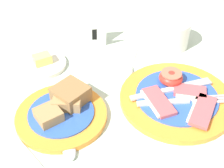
{
  "coord_description": "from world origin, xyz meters",
  "views": [
    {
      "loc": [
        -0.16,
        -0.42,
        0.45
      ],
      "look_at": [
        -0.01,
        0.07,
        0.02
      ],
      "focal_mm": 50.0,
      "sensor_mm": 36.0,
      "label": 1
    }
  ],
  "objects": [
    {
      "name": "teaspoon_by_saucer",
      "position": [
        -0.13,
        -0.08,
        0.01
      ],
      "size": [
        0.03,
        0.19,
        0.01
      ],
      "rotation": [
        0.0,
        0.0,
        1.59
      ],
      "color": "silver",
      "rests_on": "ground_plane"
    },
    {
      "name": "teaspoon_stray",
      "position": [
        0.05,
        0.13,
        0.01
      ],
      "size": [
        0.12,
        0.17,
        0.01
      ],
      "rotation": [
        0.0,
        0.0,
        4.16
      ],
      "color": "silver",
      "rests_on": "ground_plane"
    },
    {
      "name": "bread_plate",
      "position": [
        -0.12,
        0.03,
        0.01
      ],
      "size": [
        0.18,
        0.18,
        0.05
      ],
      "color": "orange",
      "rests_on": "ground_plane"
    },
    {
      "name": "number_card",
      "position": [
        0.0,
        0.26,
        0.04
      ],
      "size": [
        0.07,
        0.05,
        0.07
      ],
      "rotation": [
        0.0,
        0.0,
        -0.17
      ],
      "color": "white",
      "rests_on": "ground_plane"
    },
    {
      "name": "ground_plane",
      "position": [
        0.0,
        0.0,
        0.0
      ],
      "size": [
        3.0,
        3.0,
        0.0
      ],
      "primitive_type": "plane",
      "color": "#B7CCB7"
    },
    {
      "name": "breakfast_plate",
      "position": [
        0.11,
        0.0,
        0.01
      ],
      "size": [
        0.24,
        0.24,
        0.04
      ],
      "color": "orange",
      "rests_on": "ground_plane"
    },
    {
      "name": "sugar_cup",
      "position": [
        0.19,
        0.2,
        0.04
      ],
      "size": [
        0.09,
        0.09,
        0.07
      ],
      "color": "white",
      "rests_on": "ground_plane"
    },
    {
      "name": "butter_dish",
      "position": [
        -0.14,
        0.21,
        0.01
      ],
      "size": [
        0.11,
        0.11,
        0.03
      ],
      "color": "silver",
      "rests_on": "ground_plane"
    }
  ]
}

